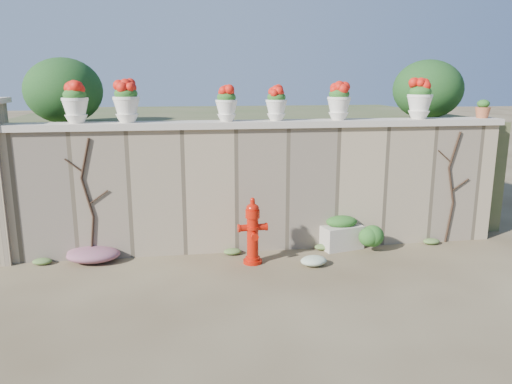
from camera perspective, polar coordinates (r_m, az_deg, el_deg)
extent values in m
plane|color=#4E3D27|center=(6.75, 2.97, -11.26)|extent=(80.00, 80.00, 0.00)
cube|color=#9B8767|center=(8.13, 0.51, 0.38)|extent=(8.00, 0.40, 2.00)
cube|color=beige|center=(7.96, 0.53, 7.78)|extent=(8.10, 0.52, 0.10)
cube|color=#384C23|center=(11.24, -2.08, 3.89)|extent=(9.00, 6.00, 2.00)
ellipsoid|color=#143814|center=(9.24, -21.12, 10.75)|extent=(1.30, 1.30, 1.10)
ellipsoid|color=#143814|center=(10.17, 19.03, 11.03)|extent=(1.30, 1.30, 1.10)
cylinder|color=black|center=(8.11, -18.21, -5.08)|extent=(0.12, 0.04, 0.70)
cylinder|color=black|center=(7.94, -18.72, -0.61)|extent=(0.17, 0.04, 0.61)
cylinder|color=black|center=(7.83, -18.96, 3.67)|extent=(0.18, 0.04, 0.61)
cylinder|color=black|center=(7.91, -17.54, -0.57)|extent=(0.30, 0.02, 0.22)
cylinder|color=black|center=(7.88, -20.16, 2.89)|extent=(0.25, 0.02, 0.21)
cylinder|color=black|center=(9.17, 21.20, -3.24)|extent=(0.12, 0.04, 0.70)
cylinder|color=black|center=(9.01, 21.39, 0.72)|extent=(0.17, 0.04, 0.61)
cylinder|color=black|center=(8.91, 21.76, 4.50)|extent=(0.18, 0.04, 0.61)
cylinder|color=black|center=(9.09, 22.29, 0.75)|extent=(0.30, 0.02, 0.22)
cylinder|color=black|center=(8.84, 20.73, 3.86)|extent=(0.25, 0.02, 0.21)
cylinder|color=#B51406|center=(7.70, -0.38, -7.92)|extent=(0.29, 0.29, 0.05)
cylinder|color=#B51406|center=(7.57, -0.39, -5.19)|extent=(0.17, 0.17, 0.64)
cylinder|color=#B51406|center=(7.52, -0.39, -4.07)|extent=(0.22, 0.22, 0.04)
cylinder|color=#B51406|center=(7.46, -0.39, -2.49)|extent=(0.22, 0.22, 0.12)
ellipsoid|color=#B51406|center=(7.44, -0.39, -1.73)|extent=(0.20, 0.20, 0.14)
cylinder|color=#B51406|center=(7.42, -0.39, -1.11)|extent=(0.07, 0.07, 0.10)
cylinder|color=#B51406|center=(7.50, -1.47, -4.14)|extent=(0.15, 0.11, 0.10)
cylinder|color=#B51406|center=(7.55, 0.68, -4.01)|extent=(0.15, 0.11, 0.10)
cylinder|color=#B51406|center=(7.45, -0.21, -5.08)|extent=(0.10, 0.11, 0.09)
cube|color=beige|center=(8.41, 9.69, -5.06)|extent=(0.74, 0.54, 0.39)
ellipsoid|color=#1E5119|center=(8.33, 9.75, -3.36)|extent=(0.57, 0.43, 0.20)
ellipsoid|color=#1E5119|center=(8.33, 13.30, -4.66)|extent=(0.63, 0.57, 0.60)
ellipsoid|color=#B42481|center=(8.14, -17.94, -6.56)|extent=(1.03, 0.69, 0.27)
ellipsoid|color=white|center=(7.58, 6.49, -7.84)|extent=(0.50, 0.40, 0.18)
ellipsoid|color=#1E5119|center=(7.98, -20.04, 10.40)|extent=(0.34, 0.34, 0.20)
ellipsoid|color=red|center=(7.98, -20.08, 11.00)|extent=(0.29, 0.29, 0.21)
ellipsoid|color=#1E5119|center=(7.87, -14.65, 10.83)|extent=(0.35, 0.35, 0.21)
ellipsoid|color=red|center=(7.87, -14.68, 11.46)|extent=(0.30, 0.30, 0.22)
ellipsoid|color=#1E5119|center=(7.87, -3.40, 10.76)|extent=(0.30, 0.30, 0.18)
ellipsoid|color=red|center=(7.87, -3.41, 11.30)|extent=(0.26, 0.26, 0.19)
ellipsoid|color=#1E5119|center=(7.98, 2.35, 10.77)|extent=(0.29, 0.29, 0.18)
ellipsoid|color=red|center=(7.98, 2.35, 11.30)|extent=(0.26, 0.26, 0.18)
ellipsoid|color=#1E5119|center=(8.24, 9.49, 10.97)|extent=(0.33, 0.33, 0.20)
ellipsoid|color=red|center=(8.23, 9.51, 11.54)|extent=(0.29, 0.29, 0.20)
ellipsoid|color=#1E5119|center=(8.76, 18.27, 10.84)|extent=(0.35, 0.35, 0.21)
ellipsoid|color=red|center=(8.76, 18.31, 11.42)|extent=(0.31, 0.31, 0.22)
ellipsoid|color=#1E5119|center=(9.34, 24.55, 9.09)|extent=(0.20, 0.20, 0.14)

